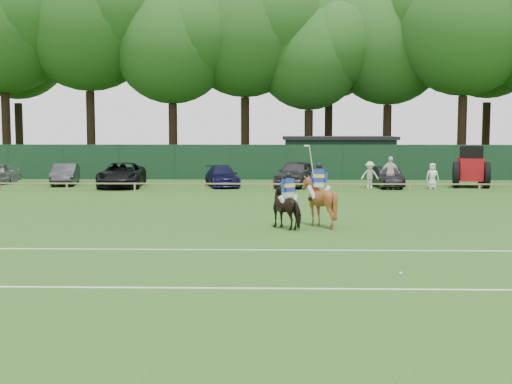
{
  "coord_description": "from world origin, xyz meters",
  "views": [
    {
      "loc": [
        1.16,
        -21.6,
        3.75
      ],
      "look_at": [
        0.5,
        3.0,
        1.4
      ],
      "focal_mm": 48.0,
      "sensor_mm": 36.0,
      "label": 1
    }
  ],
  "objects_px": {
    "horse_chestnut": "(319,201)",
    "horse_dark": "(288,208)",
    "spectator_right": "(432,176)",
    "estate_black": "(387,177)",
    "hatch_grey": "(296,174)",
    "spectator_left": "(370,175)",
    "suv_black": "(122,175)",
    "sedan_grey": "(65,174)",
    "polo_ball": "(401,273)",
    "utility_shed": "(339,156)",
    "spectator_mid": "(390,173)",
    "sedan_navy": "(222,177)",
    "tractor": "(470,168)"
  },
  "relations": [
    {
      "from": "horse_dark",
      "to": "spectator_left",
      "type": "distance_m",
      "value": 17.53
    },
    {
      "from": "polo_ball",
      "to": "sedan_navy",
      "type": "bearing_deg",
      "value": 104.17
    },
    {
      "from": "hatch_grey",
      "to": "horse_dark",
      "type": "bearing_deg",
      "value": -76.8
    },
    {
      "from": "utility_shed",
      "to": "horse_dark",
      "type": "bearing_deg",
      "value": -99.27
    },
    {
      "from": "spectator_right",
      "to": "utility_shed",
      "type": "xyz_separation_m",
      "value": [
        -4.72,
        10.13,
        0.75
      ]
    },
    {
      "from": "spectator_right",
      "to": "horse_chestnut",
      "type": "bearing_deg",
      "value": -120.39
    },
    {
      "from": "polo_ball",
      "to": "utility_shed",
      "type": "relative_size",
      "value": 0.01
    },
    {
      "from": "hatch_grey",
      "to": "spectator_left",
      "type": "xyz_separation_m",
      "value": [
        4.49,
        -1.15,
        0.0
      ]
    },
    {
      "from": "horse_dark",
      "to": "spectator_left",
      "type": "relative_size",
      "value": 1.09
    },
    {
      "from": "spectator_left",
      "to": "spectator_right",
      "type": "xyz_separation_m",
      "value": [
        3.72,
        -0.37,
        -0.03
      ]
    },
    {
      "from": "hatch_grey",
      "to": "tractor",
      "type": "xyz_separation_m",
      "value": [
        10.89,
        -0.05,
        0.4
      ]
    },
    {
      "from": "horse_chestnut",
      "to": "polo_ball",
      "type": "relative_size",
      "value": 21.02
    },
    {
      "from": "horse_chestnut",
      "to": "sedan_navy",
      "type": "height_order",
      "value": "horse_chestnut"
    },
    {
      "from": "spectator_right",
      "to": "estate_black",
      "type": "bearing_deg",
      "value": 155.42
    },
    {
      "from": "spectator_left",
      "to": "spectator_mid",
      "type": "distance_m",
      "value": 1.34
    },
    {
      "from": "suv_black",
      "to": "spectator_left",
      "type": "relative_size",
      "value": 3.37
    },
    {
      "from": "estate_black",
      "to": "spectator_mid",
      "type": "relative_size",
      "value": 1.96
    },
    {
      "from": "spectator_mid",
      "to": "horse_dark",
      "type": "bearing_deg",
      "value": -114.27
    },
    {
      "from": "polo_ball",
      "to": "suv_black",
      "type": "bearing_deg",
      "value": 116.81
    },
    {
      "from": "estate_black",
      "to": "spectator_right",
      "type": "height_order",
      "value": "spectator_right"
    },
    {
      "from": "spectator_left",
      "to": "spectator_right",
      "type": "distance_m",
      "value": 3.74
    },
    {
      "from": "horse_chestnut",
      "to": "spectator_right",
      "type": "height_order",
      "value": "horse_chestnut"
    },
    {
      "from": "spectator_right",
      "to": "suv_black",
      "type": "bearing_deg",
      "value": 173.41
    },
    {
      "from": "estate_black",
      "to": "spectator_left",
      "type": "distance_m",
      "value": 1.31
    },
    {
      "from": "horse_chestnut",
      "to": "suv_black",
      "type": "bearing_deg",
      "value": -45.87
    },
    {
      "from": "hatch_grey",
      "to": "polo_ball",
      "type": "relative_size",
      "value": 53.4
    },
    {
      "from": "polo_ball",
      "to": "spectator_right",
      "type": "bearing_deg",
      "value": 75.38
    },
    {
      "from": "horse_chestnut",
      "to": "spectator_left",
      "type": "xyz_separation_m",
      "value": [
        4.15,
        16.15,
        -0.13
      ]
    },
    {
      "from": "sedan_grey",
      "to": "utility_shed",
      "type": "xyz_separation_m",
      "value": [
        18.41,
        7.7,
        0.84
      ]
    },
    {
      "from": "horse_dark",
      "to": "sedan_navy",
      "type": "xyz_separation_m",
      "value": [
        -3.8,
        17.74,
        -0.12
      ]
    },
    {
      "from": "spectator_left",
      "to": "spectator_mid",
      "type": "bearing_deg",
      "value": -28.7
    },
    {
      "from": "sedan_navy",
      "to": "utility_shed",
      "type": "relative_size",
      "value": 0.52
    },
    {
      "from": "spectator_left",
      "to": "polo_ball",
      "type": "height_order",
      "value": "spectator_left"
    },
    {
      "from": "estate_black",
      "to": "spectator_mid",
      "type": "height_order",
      "value": "spectator_mid"
    },
    {
      "from": "utility_shed",
      "to": "estate_black",
      "type": "bearing_deg",
      "value": -76.76
    },
    {
      "from": "hatch_grey",
      "to": "horse_chestnut",
      "type": "bearing_deg",
      "value": -73.02
    },
    {
      "from": "estate_black",
      "to": "utility_shed",
      "type": "bearing_deg",
      "value": 99.39
    },
    {
      "from": "horse_dark",
      "to": "polo_ball",
      "type": "relative_size",
      "value": 19.77
    },
    {
      "from": "sedan_navy",
      "to": "estate_black",
      "type": "xyz_separation_m",
      "value": [
        10.28,
        -0.44,
        0.01
      ]
    },
    {
      "from": "spectator_mid",
      "to": "utility_shed",
      "type": "distance_m",
      "value": 10.74
    },
    {
      "from": "spectator_left",
      "to": "horse_chestnut",
      "type": "bearing_deg",
      "value": -98.76
    },
    {
      "from": "suv_black",
      "to": "sedan_navy",
      "type": "relative_size",
      "value": 1.27
    },
    {
      "from": "sedan_grey",
      "to": "estate_black",
      "type": "distance_m",
      "value": 20.62
    },
    {
      "from": "sedan_grey",
      "to": "spectator_right",
      "type": "bearing_deg",
      "value": -15.92
    },
    {
      "from": "sedan_grey",
      "to": "polo_ball",
      "type": "xyz_separation_m",
      "value": [
        16.79,
        -26.75,
        -0.65
      ]
    },
    {
      "from": "polo_ball",
      "to": "spectator_left",
      "type": "bearing_deg",
      "value": 83.93
    },
    {
      "from": "sedan_navy",
      "to": "spectator_mid",
      "type": "xyz_separation_m",
      "value": [
        10.22,
        -1.79,
        0.36
      ]
    },
    {
      "from": "sedan_grey",
      "to": "tractor",
      "type": "bearing_deg",
      "value": -12.06
    },
    {
      "from": "sedan_navy",
      "to": "polo_ball",
      "type": "xyz_separation_m",
      "value": [
        6.5,
        -25.73,
        -0.59
      ]
    },
    {
      "from": "horse_chestnut",
      "to": "horse_dark",
      "type": "bearing_deg",
      "value": 35.53
    }
  ]
}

